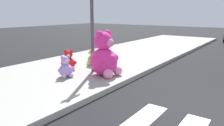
{
  "coord_description": "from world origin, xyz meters",
  "views": [
    {
      "loc": [
        -4.37,
        -0.22,
        2.07
      ],
      "look_at": [
        0.98,
        3.6,
        0.55
      ],
      "focal_mm": 34.96,
      "sensor_mm": 36.0,
      "label": 1
    }
  ],
  "objects_px": {
    "plush_yellow": "(107,62)",
    "plush_tan": "(110,61)",
    "plush_lavender": "(66,68)",
    "plush_lime": "(92,58)",
    "plush_red": "(69,62)",
    "plush_pink_large": "(105,58)",
    "sign_pole": "(92,20)"
  },
  "relations": [
    {
      "from": "plush_pink_large",
      "to": "plush_lime",
      "type": "xyz_separation_m",
      "value": [
        0.83,
        1.23,
        -0.31
      ]
    },
    {
      "from": "plush_lime",
      "to": "plush_lavender",
      "type": "relative_size",
      "value": 0.96
    },
    {
      "from": "sign_pole",
      "to": "plush_yellow",
      "type": "height_order",
      "value": "sign_pole"
    },
    {
      "from": "plush_yellow",
      "to": "plush_lavender",
      "type": "distance_m",
      "value": 1.58
    },
    {
      "from": "plush_red",
      "to": "plush_lavender",
      "type": "height_order",
      "value": "plush_red"
    },
    {
      "from": "plush_pink_large",
      "to": "plush_yellow",
      "type": "bearing_deg",
      "value": 31.18
    },
    {
      "from": "plush_lime",
      "to": "plush_lavender",
      "type": "xyz_separation_m",
      "value": [
        -1.66,
        -0.37,
        0.01
      ]
    },
    {
      "from": "sign_pole",
      "to": "plush_lime",
      "type": "xyz_separation_m",
      "value": [
        0.71,
        0.64,
        -1.44
      ]
    },
    {
      "from": "sign_pole",
      "to": "plush_pink_large",
      "type": "bearing_deg",
      "value": -101.59
    },
    {
      "from": "plush_red",
      "to": "plush_pink_large",
      "type": "bearing_deg",
      "value": -82.52
    },
    {
      "from": "plush_lime",
      "to": "plush_tan",
      "type": "relative_size",
      "value": 1.33
    },
    {
      "from": "plush_red",
      "to": "plush_yellow",
      "type": "bearing_deg",
      "value": -49.06
    },
    {
      "from": "plush_tan",
      "to": "plush_lavender",
      "type": "bearing_deg",
      "value": 172.51
    },
    {
      "from": "sign_pole",
      "to": "plush_tan",
      "type": "distance_m",
      "value": 1.81
    },
    {
      "from": "plush_yellow",
      "to": "plush_tan",
      "type": "xyz_separation_m",
      "value": [
        0.44,
        0.19,
        -0.05
      ]
    },
    {
      "from": "plush_yellow",
      "to": "plush_lavender",
      "type": "relative_size",
      "value": 0.92
    },
    {
      "from": "sign_pole",
      "to": "plush_yellow",
      "type": "bearing_deg",
      "value": -17.66
    },
    {
      "from": "plush_lime",
      "to": "plush_tan",
      "type": "distance_m",
      "value": 0.69
    },
    {
      "from": "plush_tan",
      "to": "plush_pink_large",
      "type": "bearing_deg",
      "value": -151.7
    },
    {
      "from": "sign_pole",
      "to": "plush_red",
      "type": "distance_m",
      "value": 1.67
    },
    {
      "from": "plush_red",
      "to": "plush_lavender",
      "type": "bearing_deg",
      "value": -139.42
    },
    {
      "from": "plush_lime",
      "to": "plush_lavender",
      "type": "bearing_deg",
      "value": -167.39
    },
    {
      "from": "sign_pole",
      "to": "plush_pink_large",
      "type": "xyz_separation_m",
      "value": [
        -0.12,
        -0.59,
        -1.13
      ]
    },
    {
      "from": "plush_pink_large",
      "to": "plush_lavender",
      "type": "distance_m",
      "value": 1.23
    },
    {
      "from": "sign_pole",
      "to": "plush_lime",
      "type": "height_order",
      "value": "sign_pole"
    },
    {
      "from": "plush_tan",
      "to": "sign_pole",
      "type": "bearing_deg",
      "value": -179.37
    },
    {
      "from": "sign_pole",
      "to": "plush_lime",
      "type": "bearing_deg",
      "value": 42.03
    },
    {
      "from": "plush_pink_large",
      "to": "plush_tan",
      "type": "bearing_deg",
      "value": 28.3
    },
    {
      "from": "plush_lime",
      "to": "plush_tan",
      "type": "xyz_separation_m",
      "value": [
        0.29,
        -0.63,
        -0.06
      ]
    },
    {
      "from": "plush_lime",
      "to": "plush_red",
      "type": "bearing_deg",
      "value": 169.84
    },
    {
      "from": "plush_red",
      "to": "plush_tan",
      "type": "relative_size",
      "value": 1.46
    },
    {
      "from": "sign_pole",
      "to": "plush_pink_large",
      "type": "relative_size",
      "value": 2.27
    }
  ]
}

